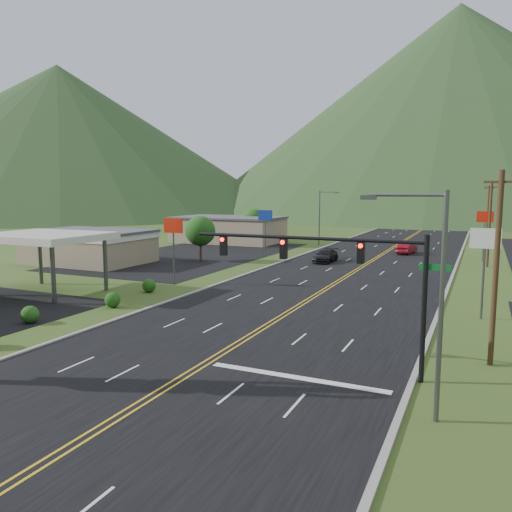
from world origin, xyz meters
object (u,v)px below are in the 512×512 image
at_px(streetlight_east, 433,291).
at_px(gas_canopy, 45,238).
at_px(car_red_far, 407,248).
at_px(streetlight_west, 321,214).
at_px(car_dark_mid, 326,256).
at_px(traffic_signal, 340,265).

relative_size(streetlight_east, gas_canopy, 0.90).
distance_m(streetlight_east, car_red_far, 54.41).
xyz_separation_m(streetlight_west, car_dark_mid, (6.56, -19.26, -4.40)).
xyz_separation_m(streetlight_west, gas_canopy, (-10.32, -48.00, -0.31)).
distance_m(traffic_signal, streetlight_west, 58.88).
relative_size(streetlight_west, car_dark_mid, 1.67).
distance_m(streetlight_east, car_dark_mid, 44.10).
height_order(streetlight_west, gas_canopy, streetlight_west).
bearing_deg(car_red_far, streetlight_east, 106.99).
height_order(traffic_signal, streetlight_east, streetlight_east).
bearing_deg(traffic_signal, gas_canopy, 164.30).
relative_size(streetlight_east, car_red_far, 1.84).
bearing_deg(gas_canopy, streetlight_west, 77.87).
bearing_deg(streetlight_east, traffic_signal, 139.61).
relative_size(streetlight_west, gas_canopy, 0.90).
bearing_deg(traffic_signal, streetlight_east, -40.39).
height_order(car_dark_mid, car_red_far, car_red_far).
height_order(streetlight_west, car_dark_mid, streetlight_west).
distance_m(traffic_signal, gas_canopy, 29.59).
distance_m(streetlight_west, gas_canopy, 49.10).
height_order(traffic_signal, gas_canopy, traffic_signal).
bearing_deg(gas_canopy, car_dark_mid, 59.57).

